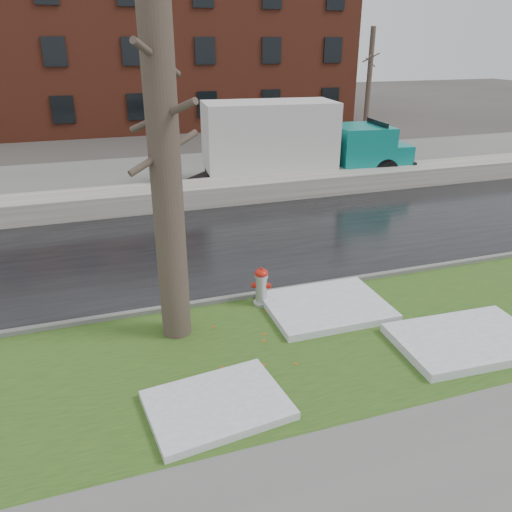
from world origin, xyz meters
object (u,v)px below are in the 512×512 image
object	(u,v)px
box_truck	(294,141)
fire_hydrant	(261,285)
worker	(160,158)
tree	(165,157)

from	to	relation	value
box_truck	fire_hydrant	bearing A→B (deg)	-110.51
box_truck	worker	size ratio (longest dim) A/B	5.55
fire_hydrant	box_truck	size ratio (longest dim) A/B	0.09
tree	worker	size ratio (longest dim) A/B	3.93
box_truck	worker	world-z (taller)	box_truck
box_truck	worker	distance (m)	5.78
tree	fire_hydrant	bearing A→B (deg)	15.77
fire_hydrant	tree	xyz separation A→B (m)	(-2.03, -0.57, 3.14)
box_truck	tree	bearing A→B (deg)	-117.81
fire_hydrant	box_truck	distance (m)	10.93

